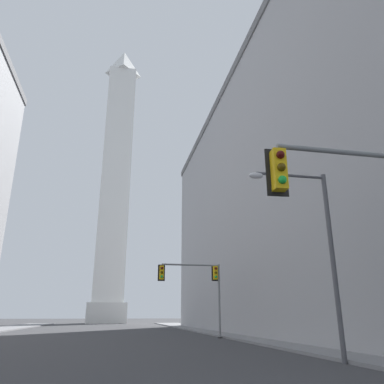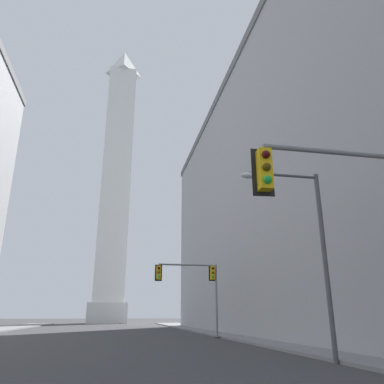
% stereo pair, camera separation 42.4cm
% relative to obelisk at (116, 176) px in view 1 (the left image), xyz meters
% --- Properties ---
extents(sidewalk_right, '(5.00, 104.27, 0.15)m').
position_rel_obelisk_xyz_m(sidewalk_right, '(12.61, -55.61, -34.24)').
color(sidewalk_right, slate).
rests_on(sidewalk_right, ground_plane).
extents(building_right, '(28.61, 58.57, 26.97)m').
position_rel_obelisk_xyz_m(building_right, '(26.39, -53.53, -20.82)').
color(building_right, '#9E9EA0').
rests_on(building_right, ground_plane).
extents(obelisk, '(8.46, 8.46, 70.82)m').
position_rel_obelisk_xyz_m(obelisk, '(0.00, 0.00, 0.00)').
color(obelisk, silver).
rests_on(obelisk, ground_plane).
extents(traffic_light_near_right, '(4.94, 0.52, 6.10)m').
position_rel_obelisk_xyz_m(traffic_light_near_right, '(8.13, -79.70, -29.67)').
color(traffic_light_near_right, slate).
rests_on(traffic_light_near_right, ground_plane).
extents(traffic_light_mid_right, '(5.30, 0.50, 5.82)m').
position_rel_obelisk_xyz_m(traffic_light_mid_right, '(8.05, -57.20, -29.87)').
color(traffic_light_mid_right, slate).
rests_on(traffic_light_mid_right, ground_plane).
extents(street_lamp, '(3.57, 0.36, 7.67)m').
position_rel_obelisk_xyz_m(street_lamp, '(9.41, -74.01, -29.50)').
color(street_lamp, '#4C4C51').
rests_on(street_lamp, ground_plane).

